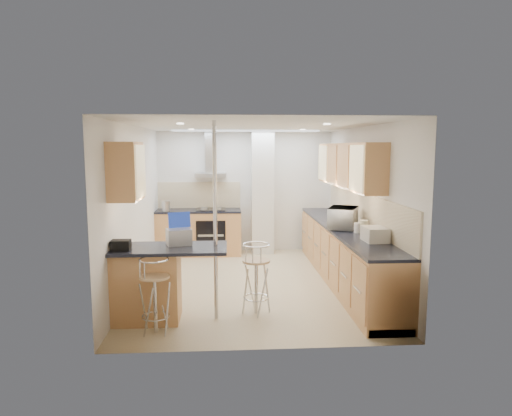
{
  "coord_description": "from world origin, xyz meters",
  "views": [
    {
      "loc": [
        -0.39,
        -7.08,
        2.18
      ],
      "look_at": [
        0.09,
        0.2,
        1.2
      ],
      "focal_mm": 32.0,
      "sensor_mm": 36.0,
      "label": 1
    }
  ],
  "objects": [
    {
      "name": "jar_d",
      "position": [
        1.54,
        -0.55,
        0.99
      ],
      "size": [
        0.13,
        0.13,
        0.15
      ],
      "primitive_type": "cylinder",
      "rotation": [
        0.0,
        0.0,
        0.37
      ],
      "color": "white",
      "rests_on": "right_counter"
    },
    {
      "name": "room_shell",
      "position": [
        0.32,
        0.38,
        1.54
      ],
      "size": [
        3.64,
        4.84,
        2.51
      ],
      "color": "silver",
      "rests_on": "ground"
    },
    {
      "name": "bar_stool_end",
      "position": [
        -0.01,
        -1.3,
        0.47
      ],
      "size": [
        0.49,
        0.49,
        0.94
      ],
      "primitive_type": null,
      "rotation": [
        0.0,
        0.0,
        1.25
      ],
      "color": "tan",
      "rests_on": "ground"
    },
    {
      "name": "jar_a",
      "position": [
        1.56,
        0.4,
        1.02
      ],
      "size": [
        0.12,
        0.12,
        0.19
      ],
      "primitive_type": "cylinder",
      "rotation": [
        0.0,
        0.0,
        -0.01
      ],
      "color": "beige",
      "rests_on": "right_counter"
    },
    {
      "name": "back_counter",
      "position": [
        -0.95,
        2.1,
        0.46
      ],
      "size": [
        1.7,
        0.63,
        0.92
      ],
      "color": "tan",
      "rests_on": "ground"
    },
    {
      "name": "right_counter",
      "position": [
        1.5,
        0.0,
        0.46
      ],
      "size": [
        0.63,
        4.4,
        0.92
      ],
      "color": "tan",
      "rests_on": "ground"
    },
    {
      "name": "bar_stool_near",
      "position": [
        -1.23,
        -1.86,
        0.45
      ],
      "size": [
        0.49,
        0.49,
        0.91
      ],
      "primitive_type": null,
      "rotation": [
        0.0,
        0.0,
        0.42
      ],
      "color": "tan",
      "rests_on": "ground"
    },
    {
      "name": "jar_c",
      "position": [
        1.63,
        -0.56,
        1.01
      ],
      "size": [
        0.16,
        0.16,
        0.19
      ],
      "primitive_type": "cylinder",
      "rotation": [
        0.0,
        0.0,
        0.16
      ],
      "color": "beige",
      "rests_on": "right_counter"
    },
    {
      "name": "jar_b",
      "position": [
        1.55,
        1.04,
        0.99
      ],
      "size": [
        0.14,
        0.14,
        0.13
      ],
      "primitive_type": "cylinder",
      "rotation": [
        0.0,
        0.0,
        0.41
      ],
      "color": "beige",
      "rests_on": "right_counter"
    },
    {
      "name": "bag",
      "position": [
        -1.67,
        -1.59,
        1.0
      ],
      "size": [
        0.23,
        0.17,
        0.12
      ],
      "primitive_type": "cube",
      "rotation": [
        0.0,
        0.0,
        -0.01
      ],
      "color": "black",
      "rests_on": "peninsula"
    },
    {
      "name": "kettle",
      "position": [
        -1.58,
        1.95,
        1.02
      ],
      "size": [
        0.16,
        0.16,
        0.2
      ],
      "primitive_type": "cylinder",
      "color": "#B2B5B7",
      "rests_on": "back_counter"
    },
    {
      "name": "ground",
      "position": [
        0.0,
        0.0,
        0.0
      ],
      "size": [
        4.8,
        4.8,
        0.0
      ],
      "primitive_type": "plane",
      "color": "tan",
      "rests_on": "ground"
    },
    {
      "name": "peninsula",
      "position": [
        -1.12,
        -1.45,
        0.48
      ],
      "size": [
        1.47,
        0.72,
        0.94
      ],
      "color": "tan",
      "rests_on": "ground"
    },
    {
      "name": "microwave",
      "position": [
        1.42,
        -0.18,
        1.08
      ],
      "size": [
        0.6,
        0.7,
        0.33
      ],
      "primitive_type": "imported",
      "rotation": [
        0.0,
        0.0,
        1.18
      ],
      "color": "white",
      "rests_on": "right_counter"
    },
    {
      "name": "bread_bin",
      "position": [
        1.6,
        -1.19,
        1.02
      ],
      "size": [
        0.3,
        0.38,
        0.19
      ],
      "primitive_type": "cube",
      "rotation": [
        0.0,
        0.0,
        0.04
      ],
      "color": "beige",
      "rests_on": "right_counter"
    },
    {
      "name": "laptop",
      "position": [
        -1.0,
        -1.33,
        1.04
      ],
      "size": [
        0.35,
        0.3,
        0.21
      ],
      "primitive_type": "cube",
      "rotation": [
        0.0,
        0.0,
        0.31
      ],
      "color": "#97999E",
      "rests_on": "peninsula"
    }
  ]
}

